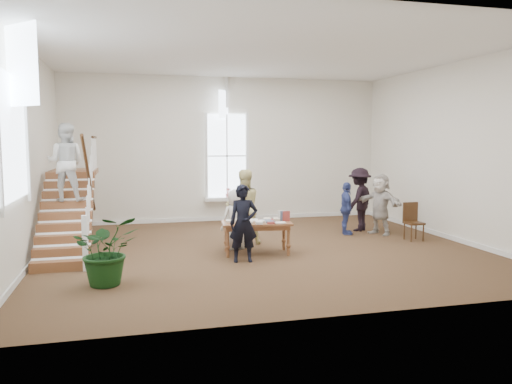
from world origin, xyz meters
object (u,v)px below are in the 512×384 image
object	(u,v)px
woman_cluster_b	(359,199)
floor_plant	(107,250)
elderly_woman	(236,219)
side_chair	(412,219)
woman_cluster_a	(346,208)
woman_cluster_c	(380,204)
library_table	(257,225)
police_officer	(243,223)
person_yellow	(244,207)

from	to	relation	value
woman_cluster_b	floor_plant	bearing A→B (deg)	-9.19
elderly_woman	side_chair	distance (m)	4.60
floor_plant	side_chair	world-z (taller)	floor_plant
woman_cluster_a	woman_cluster_c	xyz separation A→B (m)	(0.90, -0.20, 0.12)
woman_cluster_a	floor_plant	world-z (taller)	woman_cluster_a
woman_cluster_c	library_table	bearing A→B (deg)	-93.40
elderly_woman	floor_plant	bearing A→B (deg)	29.29
elderly_woman	side_chair	world-z (taller)	elderly_woman
police_officer	woman_cluster_a	distance (m)	4.07
elderly_woman	woman_cluster_b	distance (m)	4.14
elderly_woman	woman_cluster_c	distance (m)	4.25
library_table	woman_cluster_a	size ratio (longest dim) A/B	1.15
woman_cluster_a	police_officer	bearing A→B (deg)	138.94
woman_cluster_b	side_chair	world-z (taller)	woman_cluster_b
woman_cluster_c	side_chair	size ratio (longest dim) A/B	1.72
person_yellow	woman_cluster_a	bearing A→B (deg)	-176.80
woman_cluster_a	woman_cluster_b	bearing A→B (deg)	-38.27
elderly_woman	side_chair	size ratio (longest dim) A/B	1.47
elderly_woman	person_yellow	world-z (taller)	person_yellow
person_yellow	side_chair	size ratio (longest dim) A/B	1.91
woman_cluster_b	woman_cluster_c	distance (m)	0.72
woman_cluster_a	side_chair	world-z (taller)	woman_cluster_a
library_table	woman_cluster_c	world-z (taller)	woman_cluster_c
library_table	side_chair	bearing A→B (deg)	14.41
elderly_woman	person_yellow	size ratio (longest dim) A/B	0.77
woman_cluster_c	police_officer	bearing A→B (deg)	-88.03
elderly_woman	woman_cluster_a	bearing A→B (deg)	-172.63
person_yellow	woman_cluster_b	size ratio (longest dim) A/B	1.04
police_officer	floor_plant	bearing A→B (deg)	-152.75
person_yellow	floor_plant	distance (m)	4.19
library_table	police_officer	bearing A→B (deg)	-118.26
library_table	elderly_woman	size ratio (longest dim) A/B	1.15
elderly_woman	woman_cluster_b	world-z (taller)	woman_cluster_b
police_officer	woman_cluster_c	distance (m)	4.75
police_officer	elderly_woman	xyz separation A→B (m)	(0.10, 1.25, -0.11)
person_yellow	woman_cluster_b	bearing A→B (deg)	-171.56
library_table	police_officer	size ratio (longest dim) A/B	1.00
woman_cluster_b	floor_plant	size ratio (longest dim) A/B	1.43
floor_plant	police_officer	bearing A→B (deg)	21.24
person_yellow	woman_cluster_b	xyz separation A→B (m)	(3.57, 0.98, -0.03)
woman_cluster_c	floor_plant	distance (m)	7.64
side_chair	library_table	bearing A→B (deg)	-172.77
person_yellow	police_officer	bearing A→B (deg)	70.23
library_table	woman_cluster_b	size ratio (longest dim) A/B	0.92
woman_cluster_a	side_chair	size ratio (longest dim) A/B	1.48
police_officer	woman_cluster_b	world-z (taller)	woman_cluster_b
person_yellow	woman_cluster_b	world-z (taller)	person_yellow
police_officer	side_chair	bearing A→B (deg)	20.12
police_officer	floor_plant	world-z (taller)	police_officer
library_table	floor_plant	world-z (taller)	floor_plant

